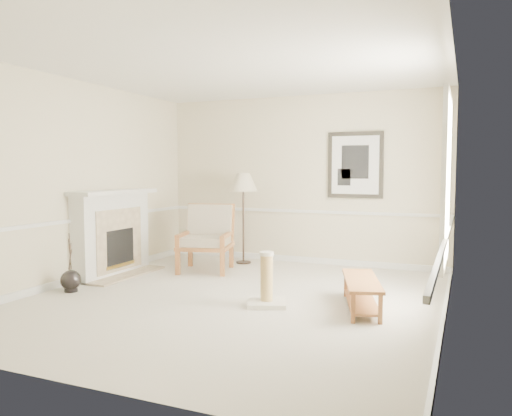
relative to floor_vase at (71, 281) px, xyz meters
The scene contains 8 objects.
ground 2.21m from the floor_vase, 13.34° to the left, with size 5.50×5.50×0.00m, color silver.
room 2.92m from the floor_vase, 14.39° to the left, with size 5.04×5.54×2.92m.
fireplace 1.23m from the floor_vase, 99.86° to the left, with size 0.64×1.64×1.31m.
floor_vase is the anchor object (origin of this frame).
armchair 2.28m from the floor_vase, 64.62° to the left, with size 0.98×1.03×1.06m.
floor_lamp 3.28m from the floor_vase, 65.40° to the left, with size 0.59×0.59×1.57m.
bench 3.78m from the floor_vase, 10.33° to the left, with size 0.71×1.29×0.35m.
scratching_post 2.68m from the floor_vase, ahead, with size 0.59×0.59×0.65m.
Camera 1 is at (2.67, -5.56, 1.61)m, focal length 35.00 mm.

